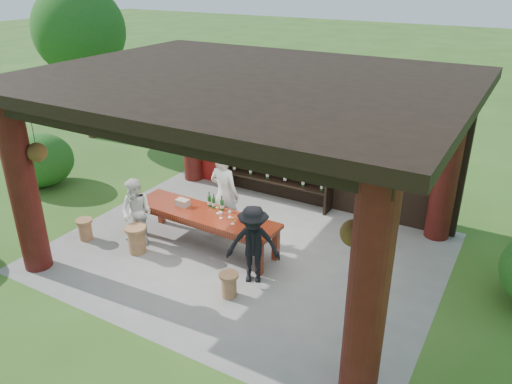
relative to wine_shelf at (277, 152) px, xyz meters
The scene contains 15 objects.
ground 2.81m from the wine_shelf, 75.78° to the right, with size 90.00×90.00×0.00m, color #2D5119.
pavilion 2.30m from the wine_shelf, 73.26° to the right, with size 7.50×6.00×3.60m.
wine_shelf is the anchor object (origin of this frame).
tasting_table 2.72m from the wine_shelf, 94.39° to the right, with size 3.17×0.90×0.75m.
stool_near_left 3.86m from the wine_shelf, 109.37° to the right, with size 0.43×0.43×0.56m.
stool_near_right 4.12m from the wine_shelf, 73.78° to the right, with size 0.34×0.34×0.45m.
stool_far_left 4.57m from the wine_shelf, 124.55° to the right, with size 0.34×0.34×0.45m.
host 2.08m from the wine_shelf, 93.40° to the right, with size 0.67×0.44×1.85m, color silver.
guest_woman 3.59m from the wine_shelf, 113.97° to the right, with size 0.68×0.53×1.41m, color silver.
guest_man 3.49m from the wine_shelf, 68.97° to the right, with size 0.96×0.55×1.48m, color black.
table_bottles 2.40m from the wine_shelf, 93.46° to the right, with size 0.40×0.11×0.31m.
table_glasses 2.73m from the wine_shelf, 80.31° to the right, with size 0.92×0.30×0.15m.
napkin_basket 2.76m from the wine_shelf, 106.44° to the right, with size 0.26×0.18×0.14m, color #BF6672.
shrubs 3.47m from the wine_shelf, 31.78° to the right, with size 15.50×8.63×1.36m.
trees 4.80m from the wine_shelf, 20.70° to the right, with size 21.27×10.52×4.80m.
Camera 1 is at (4.44, -7.32, 5.21)m, focal length 35.00 mm.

